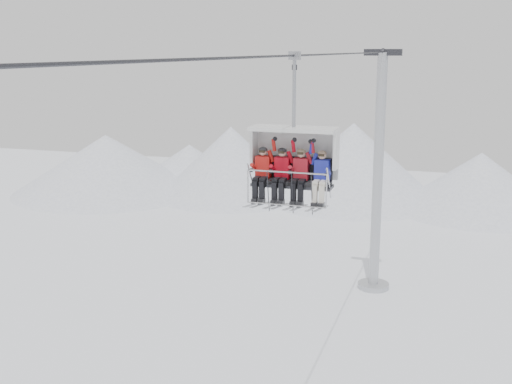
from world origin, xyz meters
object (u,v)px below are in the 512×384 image
(skier_far_right, at_px, (321,176))
(skier_center_right, at_px, (300,174))
(skier_far_left, at_px, (262,172))
(skier_center_left, at_px, (281,173))
(lift_tower_right, at_px, (377,190))
(chairlift_carrier, at_px, (294,155))

(skier_far_right, bearing_deg, skier_center_right, 179.68)
(skier_far_left, relative_size, skier_far_right, 1.00)
(skier_far_left, xyz_separation_m, skier_center_left, (0.54, 0.00, 0.00))
(lift_tower_right, height_order, skier_center_left, lift_tower_right)
(skier_center_left, height_order, skier_far_right, skier_center_left)
(skier_far_left, bearing_deg, skier_center_left, 0.00)
(lift_tower_right, height_order, skier_far_right, lift_tower_right)
(lift_tower_right, relative_size, skier_center_left, 7.99)
(skier_far_left, bearing_deg, chairlift_carrier, 20.24)
(skier_center_left, height_order, skier_center_right, same)
(skier_center_right, bearing_deg, skier_far_left, 180.00)
(skier_center_left, bearing_deg, chairlift_carrier, 47.24)
(chairlift_carrier, height_order, skier_far_left, chairlift_carrier)
(chairlift_carrier, distance_m, skier_center_left, 0.62)
(skier_far_left, relative_size, skier_center_left, 1.00)
(skier_far_left, height_order, skier_far_right, skier_far_left)
(lift_tower_right, relative_size, skier_far_left, 7.99)
(skier_far_left, bearing_deg, skier_center_right, 0.00)
(skier_center_right, bearing_deg, skier_far_right, -0.32)
(chairlift_carrier, height_order, skier_far_right, chairlift_carrier)
(chairlift_carrier, xyz_separation_m, skier_far_right, (0.81, -0.31, -0.48))
(lift_tower_right, bearing_deg, skier_far_left, -92.50)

